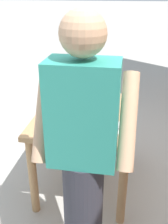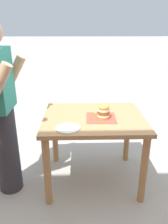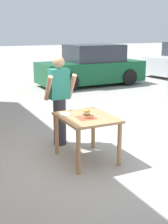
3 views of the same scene
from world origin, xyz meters
name	(u,v)px [view 3 (image 3 of 3)]	position (x,y,z in m)	size (l,w,h in m)	color
ground_plane	(87,159)	(0.00, 0.00, 0.00)	(80.00, 80.00, 0.00)	#ADAAA3
patio_table	(87,124)	(0.00, 0.00, 0.63)	(0.85, 1.03, 0.76)	tan
serving_paper	(86,118)	(-0.04, -0.07, 0.77)	(0.30, 0.30, 0.00)	#D64C38
sandwich	(86,113)	(-0.05, -0.09, 0.84)	(0.12, 0.12, 0.18)	gold
pickle_spear	(90,115)	(0.06, -0.02, 0.78)	(0.02, 0.02, 0.09)	#8EA83D
side_plate_with_forks	(65,114)	(-0.29, 0.25, 0.77)	(0.22, 0.22, 0.02)	white
diner_across_table	(59,100)	(-0.13, 0.88, 0.88)	(0.55, 0.35, 1.69)	#33333D
parked_car_mid_block	(92,67)	(3.55, 6.65, 0.72)	(4.25, 1.94, 1.60)	#145933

